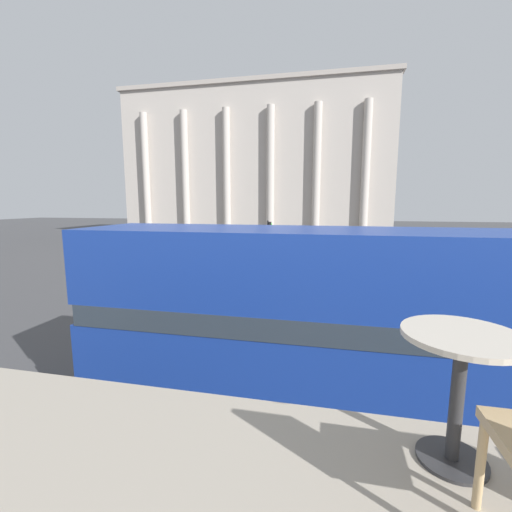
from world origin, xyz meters
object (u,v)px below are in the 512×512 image
(cafe_dining_table, at_px, (460,369))
(traffic_light_near, at_px, (445,280))
(pedestrian_grey, at_px, (258,244))
(plaza_building_left, at_px, (260,169))
(pedestrian_black, at_px, (256,245))
(pedestrian_olive, at_px, (415,244))
(double_decker_bus, at_px, (332,321))
(pedestrian_white, at_px, (149,286))
(traffic_light_mid, at_px, (334,248))
(traffic_light_far, at_px, (269,234))

(cafe_dining_table, distance_m, traffic_light_near, 10.65)
(pedestrian_grey, bearing_deg, plaza_building_left, -147.04)
(pedestrian_black, xyz_separation_m, pedestrian_grey, (-0.02, 1.11, -0.04))
(pedestrian_olive, bearing_deg, cafe_dining_table, -150.14)
(pedestrian_grey, bearing_deg, cafe_dining_table, 36.18)
(cafe_dining_table, distance_m, pedestrian_grey, 31.63)
(double_decker_bus, relative_size, cafe_dining_table, 14.72)
(double_decker_bus, height_order, pedestrian_white, double_decker_bus)
(double_decker_bus, distance_m, plaza_building_left, 41.64)
(traffic_light_mid, distance_m, pedestrian_grey, 14.34)
(plaza_building_left, bearing_deg, pedestrian_black, -79.94)
(pedestrian_olive, bearing_deg, traffic_light_near, -148.30)
(double_decker_bus, relative_size, traffic_light_far, 3.13)
(double_decker_bus, height_order, traffic_light_mid, double_decker_bus)
(cafe_dining_table, distance_m, pedestrian_black, 30.55)
(pedestrian_white, distance_m, pedestrian_grey, 17.93)
(pedestrian_black, distance_m, pedestrian_olive, 15.75)
(cafe_dining_table, distance_m, pedestrian_olive, 35.02)
(plaza_building_left, bearing_deg, pedestrian_white, -87.83)
(pedestrian_white, bearing_deg, cafe_dining_table, -98.93)
(traffic_light_near, xyz_separation_m, traffic_light_far, (-8.82, 16.55, -0.13))
(traffic_light_mid, relative_size, pedestrian_black, 2.05)
(pedestrian_white, relative_size, pedestrian_grey, 0.97)
(pedestrian_white, relative_size, pedestrian_olive, 0.98)
(plaza_building_left, distance_m, pedestrian_black, 18.02)
(pedestrian_grey, bearing_deg, pedestrian_olive, 125.37)
(traffic_light_near, bearing_deg, double_decker_bus, -126.57)
(pedestrian_white, height_order, pedestrian_grey, pedestrian_grey)
(traffic_light_far, xyz_separation_m, pedestrian_white, (-3.31, -13.95, -1.33))
(cafe_dining_table, bearing_deg, plaza_building_left, 102.92)
(plaza_building_left, height_order, traffic_light_mid, plaza_building_left)
(plaza_building_left, xyz_separation_m, pedestrian_black, (2.77, -15.61, -8.57))
(plaza_building_left, relative_size, traffic_light_near, 9.20)
(pedestrian_white, xyz_separation_m, pedestrian_olive, (16.60, 21.39, 0.03))
(cafe_dining_table, xyz_separation_m, pedestrian_black, (-7.57, 29.44, -2.99))
(cafe_dining_table, bearing_deg, pedestrian_olive, 77.61)
(traffic_light_far, bearing_deg, pedestrian_grey, 114.57)
(plaza_building_left, height_order, pedestrian_white, plaza_building_left)
(double_decker_bus, relative_size, pedestrian_black, 6.21)
(traffic_light_far, relative_size, pedestrian_olive, 2.06)
(plaza_building_left, xyz_separation_m, pedestrian_grey, (2.75, -14.50, -8.61))
(traffic_light_near, distance_m, pedestrian_olive, 24.44)
(cafe_dining_table, height_order, pedestrian_white, cafe_dining_table)
(double_decker_bus, xyz_separation_m, traffic_light_far, (-5.21, 21.42, -0.14))
(traffic_light_mid, distance_m, pedestrian_white, 10.38)
(traffic_light_far, bearing_deg, pedestrian_olive, 29.23)
(double_decker_bus, height_order, cafe_dining_table, double_decker_bus)
(cafe_dining_table, xyz_separation_m, plaza_building_left, (-10.34, 45.06, 5.58))
(pedestrian_black, bearing_deg, plaza_building_left, 2.84)
(plaza_building_left, bearing_deg, double_decker_bus, -76.25)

